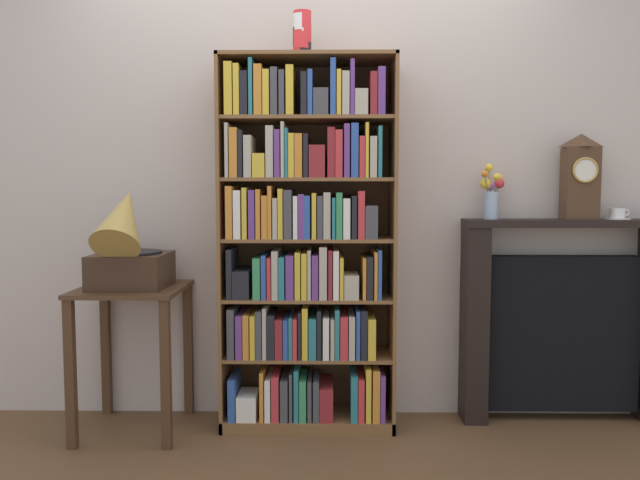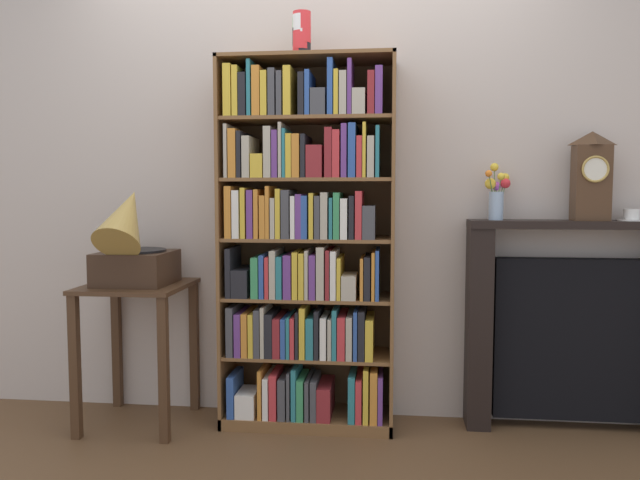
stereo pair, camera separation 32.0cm
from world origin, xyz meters
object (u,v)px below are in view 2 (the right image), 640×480
Objects in this scene: fireplace_mantel at (573,327)px; teacup_with_saucer at (632,216)px; cup_stack at (302,34)px; bookshelf at (305,251)px; side_table_left at (138,320)px; mantel_clock at (591,176)px; flower_vase at (497,194)px; gramophone at (131,245)px.

teacup_with_saucer reaches higher than fireplace_mantel.
fireplace_mantel is (1.38, 0.11, -1.47)m from cup_stack.
fireplace_mantel is 0.63m from teacup_with_saucer.
bookshelf is 1.64m from teacup_with_saucer.
side_table_left is 2.42m from mantel_clock.
mantel_clock is 3.33× the size of teacup_with_saucer.
flower_vase reaches higher than teacup_with_saucer.
side_table_left is (-0.87, -0.09, -0.36)m from bookshelf.
cup_stack is at bearing -122.58° from bookshelf.
flower_vase is (0.97, 0.09, 0.29)m from bookshelf.
bookshelf is 8.72× the size of cup_stack.
gramophone is at bearing -90.00° from side_table_left.
mantel_clock is 0.28m from teacup_with_saucer.
side_table_left is 0.69× the size of fireplace_mantel.
teacup_with_saucer is (0.20, 0.00, -0.20)m from mantel_clock.
fireplace_mantel is at bearing 161.88° from mantel_clock.
side_table_left is at bearing -175.94° from mantel_clock.
gramophone is (0.00, -0.05, 0.40)m from side_table_left.
side_table_left is 1.32× the size of gramophone.
gramophone is 0.52× the size of fireplace_mantel.
mantel_clock is at bearing 5.39° from gramophone.
bookshelf is at bearing -177.19° from teacup_with_saucer.
bookshelf is at bearing 57.42° from cup_stack.
teacup_with_saucer is (0.26, -0.02, 0.57)m from fireplace_mantel.
bookshelf reaches higher than mantel_clock.
flower_vase is (1.84, 0.22, 0.26)m from gramophone.
cup_stack is 1.64× the size of teacup_with_saucer.
side_table_left is at bearing -174.41° from bookshelf.
mantel_clock is at bearing -18.12° from fireplace_mantel.
gramophone is 2.29m from fireplace_mantel.
flower_vase is (0.98, 0.10, -0.80)m from cup_stack.
flower_vase is 0.66m from teacup_with_saucer.
gramophone reaches higher than teacup_with_saucer.
cup_stack is at bearing -176.57° from teacup_with_saucer.
cup_stack is 0.49× the size of mantel_clock.
side_table_left is at bearing -176.21° from teacup_with_saucer.
bookshelf is 4.29× the size of mantel_clock.
side_table_left is at bearing 90.00° from gramophone.
gramophone is (-0.86, -0.12, -1.05)m from cup_stack.
mantel_clock reaches higher than flower_vase.
cup_stack is 1.69m from side_table_left.
bookshelf is at bearing -174.97° from flower_vase.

